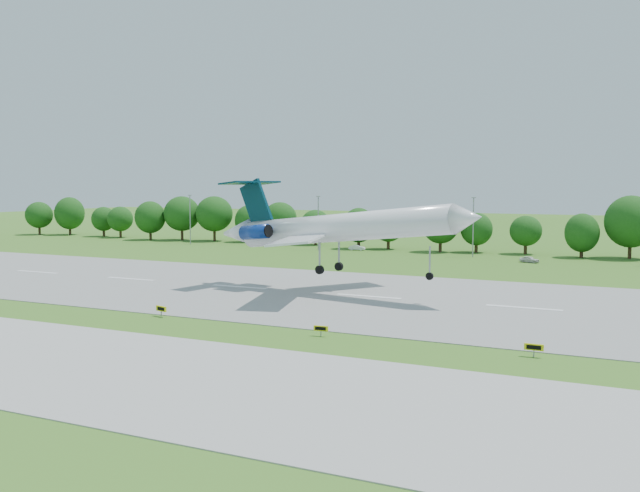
{
  "coord_description": "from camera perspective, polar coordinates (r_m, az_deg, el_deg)",
  "views": [
    {
      "loc": [
        14.57,
        -61.6,
        14.9
      ],
      "look_at": [
        -23.75,
        18.0,
        7.17
      ],
      "focal_mm": 40.0,
      "sensor_mm": 36.0,
      "label": 1
    }
  ],
  "objects": [
    {
      "name": "taxiway",
      "position": [
        48.31,
        7.06,
        -12.95
      ],
      "size": [
        400.0,
        23.0,
        0.08
      ],
      "primitive_type": "cube",
      "color": "#ADADA8",
      "rests_on": "ground"
    },
    {
      "name": "taxi_sign_left",
      "position": [
        82.22,
        -12.59,
        -4.93
      ],
      "size": [
        1.7,
        0.67,
        1.21
      ],
      "rotation": [
        0.0,
        0.0,
        -0.28
      ],
      "color": "gray",
      "rests_on": "ground"
    },
    {
      "name": "service_vehicle_a",
      "position": [
        160.17,
        2.97,
        -0.13
      ],
      "size": [
        3.78,
        1.81,
        1.19
      ],
      "primitive_type": "imported",
      "rotation": [
        0.0,
        0.0,
        1.73
      ],
      "color": "silver",
      "rests_on": "ground"
    },
    {
      "name": "ground",
      "position": [
        65.03,
        12.2,
        -8.36
      ],
      "size": [
        600.0,
        600.0,
        0.0
      ],
      "primitive_type": "plane",
      "color": "#39671B",
      "rests_on": "ground"
    },
    {
      "name": "runway",
      "position": [
        89.06,
        15.98,
        -4.8
      ],
      "size": [
        400.0,
        45.0,
        0.08
      ],
      "primitive_type": "cube",
      "color": "gray",
      "rests_on": "ground"
    },
    {
      "name": "service_vehicle_b",
      "position": [
        140.53,
        16.41,
        -1.03
      ],
      "size": [
        3.9,
        2.43,
        1.24
      ],
      "primitive_type": "imported",
      "rotation": [
        0.0,
        0.0,
        1.29
      ],
      "color": "silver",
      "rests_on": "ground"
    },
    {
      "name": "tree_line",
      "position": [
        154.53,
        20.26,
        1.46
      ],
      "size": [
        288.4,
        8.4,
        10.4
      ],
      "color": "#382314",
      "rests_on": "ground"
    },
    {
      "name": "taxi_sign_right",
      "position": [
        64.59,
        16.74,
        -7.77
      ],
      "size": [
        1.64,
        0.23,
        1.16
      ],
      "rotation": [
        0.0,
        0.0,
        0.01
      ],
      "color": "gray",
      "rests_on": "ground"
    },
    {
      "name": "taxi_sign_centre",
      "position": [
        70.12,
        0.07,
        -6.62
      ],
      "size": [
        1.49,
        0.31,
        1.04
      ],
      "rotation": [
        0.0,
        0.0,
        0.09
      ],
      "color": "gray",
      "rests_on": "ground"
    },
    {
      "name": "airliner",
      "position": [
        95.98,
        0.82,
        1.51
      ],
      "size": [
        40.95,
        29.38,
        12.79
      ],
      "rotation": [
        0.0,
        -0.1,
        -0.16
      ],
      "color": "white",
      "rests_on": "ground"
    },
    {
      "name": "light_poles",
      "position": [
        144.86,
        18.9,
        1.34
      ],
      "size": [
        175.9,
        0.25,
        12.19
      ],
      "color": "gray",
      "rests_on": "ground"
    }
  ]
}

